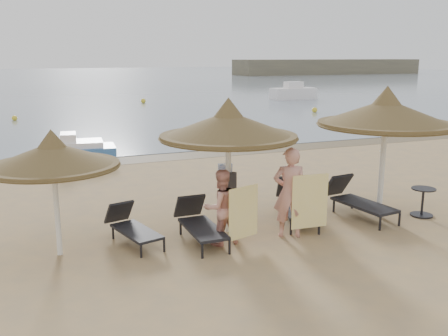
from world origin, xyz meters
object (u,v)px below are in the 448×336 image
(palapa_left, at_px, (53,156))
(lounger_far_left, at_px, (131,226))
(palapa_center, at_px, (228,126))
(lounger_near_right, at_px, (296,202))
(person_right, at_px, (290,185))
(palapa_right, at_px, (386,114))
(pedal_boat, at_px, (81,151))
(lounger_near_left, at_px, (199,222))
(person_left, at_px, (221,201))
(lounger_far_right, at_px, (356,199))
(side_table, at_px, (422,203))

(palapa_left, height_order, lounger_far_left, palapa_left)
(palapa_center, relative_size, lounger_near_right, 1.38)
(palapa_left, bearing_deg, person_right, -9.64)
(palapa_right, xyz_separation_m, pedal_boat, (-5.95, 9.13, -2.09))
(palapa_right, height_order, pedal_boat, palapa_right)
(lounger_near_left, distance_m, person_left, 0.77)
(palapa_right, relative_size, person_right, 1.40)
(palapa_center, relative_size, person_left, 1.63)
(palapa_left, relative_size, lounger_far_right, 1.19)
(person_right, xyz_separation_m, pedal_boat, (-3.26, 9.49, -0.72))
(lounger_near_right, height_order, lounger_far_right, lounger_near_right)
(palapa_center, relative_size, palapa_right, 0.94)
(palapa_left, relative_size, pedal_boat, 1.01)
(palapa_left, bearing_deg, person_left, -12.07)
(palapa_left, relative_size, palapa_center, 0.84)
(lounger_far_right, bearing_deg, side_table, -31.41)
(person_left, height_order, pedal_boat, person_left)
(lounger_near_right, height_order, pedal_boat, pedal_boat)
(lounger_near_left, bearing_deg, pedal_boat, 99.19)
(lounger_far_right, bearing_deg, lounger_near_right, 160.86)
(lounger_near_left, relative_size, lounger_near_right, 0.88)
(lounger_far_left, height_order, person_right, person_right)
(lounger_near_right, distance_m, lounger_far_right, 1.52)
(palapa_right, bearing_deg, palapa_center, 173.79)
(palapa_right, height_order, lounger_near_left, palapa_right)
(palapa_right, xyz_separation_m, person_left, (-4.22, -0.24, -1.58))
(palapa_left, relative_size, person_right, 1.11)
(palapa_right, bearing_deg, person_right, -172.45)
(lounger_far_right, height_order, person_left, person_left)
(palapa_left, xyz_separation_m, lounger_far_right, (6.88, -0.12, -1.57))
(palapa_center, bearing_deg, pedal_boat, 103.97)
(lounger_far_left, bearing_deg, palapa_left, 172.40)
(lounger_near_right, relative_size, lounger_far_right, 1.03)
(palapa_center, relative_size, lounger_far_left, 1.68)
(palapa_right, relative_size, lounger_far_right, 1.51)
(person_right, bearing_deg, palapa_center, -12.40)
(lounger_far_right, bearing_deg, person_right, -170.42)
(palapa_center, bearing_deg, lounger_near_left, -164.95)
(palapa_center, xyz_separation_m, lounger_far_right, (3.32, -0.10, -1.95))
(palapa_center, distance_m, lounger_far_left, 2.92)
(person_right, bearing_deg, palapa_left, 13.09)
(palapa_center, xyz_separation_m, lounger_near_right, (1.83, 0.22, -1.94))
(lounger_far_right, bearing_deg, person_left, -178.82)
(lounger_far_right, bearing_deg, palapa_left, 171.89)
(palapa_left, distance_m, lounger_far_right, 7.06)
(person_right, bearing_deg, side_table, -157.19)
(lounger_near_left, bearing_deg, palapa_left, 175.60)
(lounger_near_left, bearing_deg, palapa_center, 15.26)
(person_right, bearing_deg, lounger_near_left, 5.78)
(palapa_left, bearing_deg, palapa_center, -0.35)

